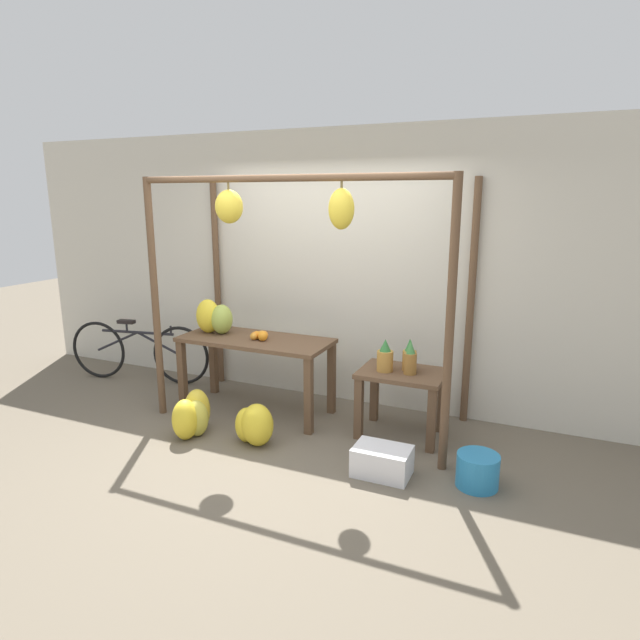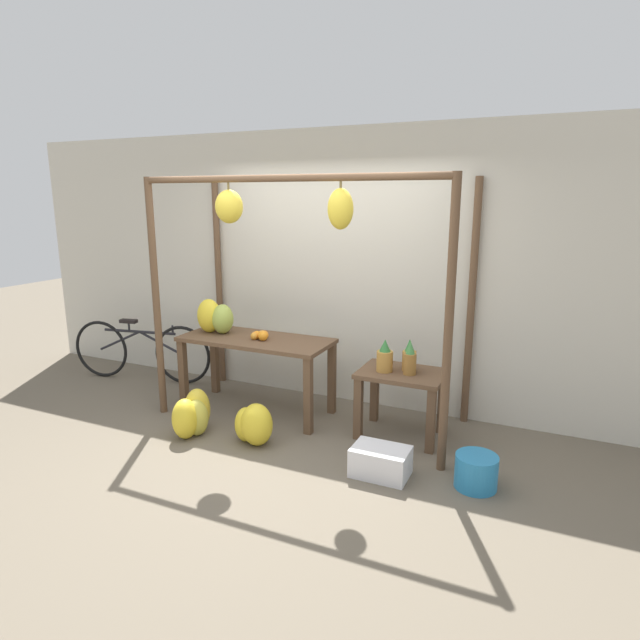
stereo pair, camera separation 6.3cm
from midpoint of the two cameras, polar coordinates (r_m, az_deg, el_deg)
name	(u,v)px [view 2 (the right image)]	position (r m, az deg, el deg)	size (l,w,h in m)	color
ground_plane	(266,454)	(4.70, -5.38, -14.02)	(20.00, 20.00, 0.00)	#665B4C
shop_wall_back	(336,269)	(5.57, 2.00, 5.49)	(8.00, 0.08, 2.80)	beige
stall_awning	(296,259)	(4.79, -2.16, 6.54)	(2.88, 1.19, 2.31)	brown
display_table_main	(256,350)	(5.35, -6.49, -3.19)	(1.51, 0.64, 0.77)	brown
display_table_side	(401,387)	(4.89, 9.05, -7.05)	(0.75, 0.55, 0.61)	brown
banana_pile_on_table	(215,317)	(5.54, -10.81, 0.30)	(0.43, 0.29, 0.35)	#9EB247
orange_pile	(260,335)	(5.25, -6.06, -1.63)	(0.18, 0.17, 0.09)	orange
pineapple_cluster	(399,358)	(4.79, 8.79, -4.04)	(0.35, 0.24, 0.31)	olive
banana_pile_ground_left	(193,415)	(5.08, -13.08, -9.82)	(0.35, 0.48, 0.40)	gold
banana_pile_ground_right	(253,424)	(4.81, -6.76, -11.01)	(0.43, 0.32, 0.38)	yellow
fruit_crate_white	(381,462)	(4.34, 6.91, -14.76)	(0.44, 0.30, 0.23)	silver
blue_bucket	(476,471)	(4.32, 16.73, -15.22)	(0.32, 0.32, 0.26)	teal
parked_bicycle	(141,351)	(6.63, -18.30, -3.12)	(1.73, 0.38, 0.73)	black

